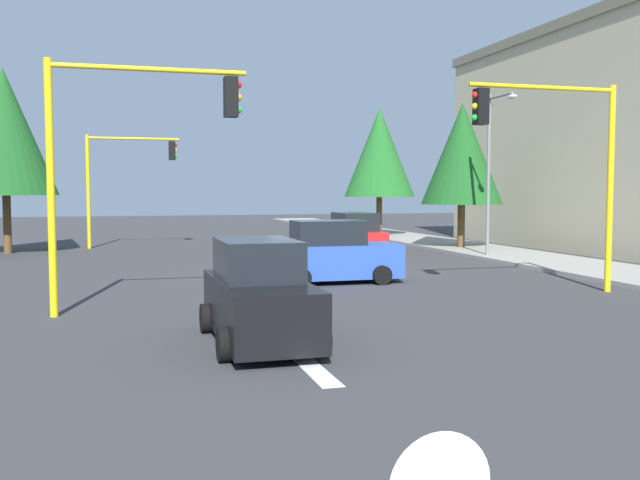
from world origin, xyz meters
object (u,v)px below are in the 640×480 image
car_red (354,238)px  tree_opposite_side (4,132)px  street_lamp_curbside (493,156)px  tree_roadside_far (380,153)px  car_blue (333,255)px  traffic_signal_near_left (557,146)px  car_black (259,296)px  traffic_signal_far_right (125,168)px  tree_roadside_mid (462,154)px  traffic_signal_near_right (130,137)px

car_red → tree_opposite_side: bearing=-114.8°
street_lamp_curbside → tree_opposite_side: tree_opposite_side is taller
street_lamp_curbside → tree_roadside_far: bearing=178.8°
street_lamp_curbside → car_blue: size_ratio=1.68×
traffic_signal_near_left → car_blue: 7.39m
tree_opposite_side → car_black: size_ratio=2.03×
traffic_signal_near_left → car_black: 10.56m
traffic_signal_far_right → tree_opposite_side: bearing=-69.3°
tree_roadside_mid → traffic_signal_near_right: bearing=-48.3°
tree_roadside_mid → tree_opposite_side: bearing=-100.8°
street_lamp_curbside → car_black: bearing=-42.9°
traffic_signal_near_right → car_blue: (-4.00, 6.16, -3.26)m
tree_roadside_mid → car_black: bearing=-36.8°
street_lamp_curbside → car_black: size_ratio=1.68×
car_blue → tree_roadside_mid: bearing=136.3°
tree_roadside_mid → car_black: tree_roadside_mid is taller
car_black → tree_opposite_side: bearing=-161.1°
street_lamp_curbside → car_blue: 10.97m
tree_roadside_far → tree_opposite_side: bearing=-73.7°
tree_roadside_far → car_red: 14.69m
tree_roadside_far → tree_opposite_side: tree_opposite_side is taller
traffic_signal_far_right → car_red: (8.72, 9.27, -3.12)m
tree_roadside_mid → car_red: size_ratio=1.78×
traffic_signal_near_left → tree_roadside_mid: 14.65m
traffic_signal_near_left → traffic_signal_far_right: bearing=-150.3°
tree_opposite_side → car_blue: tree_opposite_side is taller
car_blue → traffic_signal_near_right: bearing=-57.0°
car_black → tree_roadside_far: bearing=155.2°
traffic_signal_far_right → car_blue: traffic_signal_far_right is taller
traffic_signal_far_right → tree_opposite_side: 5.88m
tree_roadside_mid → car_blue: tree_roadside_mid is taller
traffic_signal_far_right → street_lamp_curbside: 18.17m
tree_opposite_side → car_black: tree_opposite_side is taller
tree_roadside_far → car_red: size_ratio=1.98×
tree_roadside_far → car_red: (12.72, -5.92, -4.33)m
street_lamp_curbside → traffic_signal_near_right: bearing=-57.2°
street_lamp_curbside → tree_opposite_side: (-8.39, -20.20, 1.23)m
tree_roadside_far → street_lamp_curbside: bearing=-1.2°
traffic_signal_near_right → street_lamp_curbside: street_lamp_curbside is taller
car_black → street_lamp_curbside: bearing=137.1°
tree_opposite_side → car_red: tree_opposite_side is taller
traffic_signal_near_left → tree_roadside_far: 24.32m
street_lamp_curbside → tree_opposite_side: size_ratio=0.83×
traffic_signal_far_right → tree_roadside_mid: 16.82m
tree_roadside_far → car_red: bearing=-25.0°
traffic_signal_far_right → traffic_signal_near_left: size_ratio=0.97×
street_lamp_curbside → tree_roadside_far: (-14.39, 0.30, 0.88)m
car_black → car_blue: bearing=154.1°
tree_roadside_mid → tree_opposite_side: size_ratio=0.84×
traffic_signal_far_right → car_black: 24.33m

